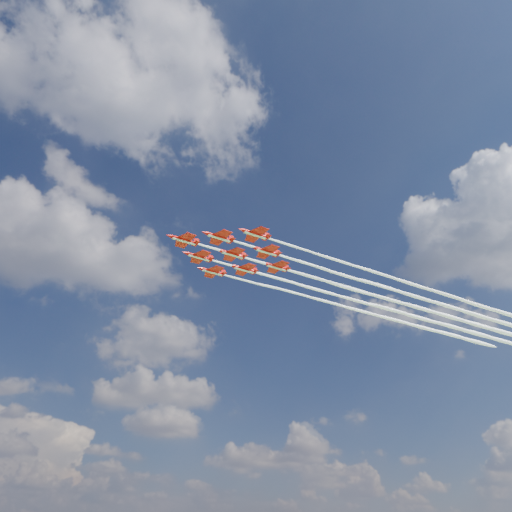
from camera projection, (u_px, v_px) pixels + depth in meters
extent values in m
cylinder|color=red|center=(184.00, 240.00, 159.76)|extent=(8.42, 2.76, 1.15)
cone|color=red|center=(169.00, 236.00, 157.41)|extent=(2.27, 1.53, 1.15)
cone|color=red|center=(198.00, 244.00, 161.97)|extent=(1.74, 1.33, 1.04)
ellipsoid|color=black|center=(178.00, 237.00, 159.05)|extent=(2.32, 1.36, 0.75)
cube|color=red|center=(185.00, 241.00, 159.97)|extent=(5.15, 10.07, 0.15)
cube|color=red|center=(196.00, 243.00, 161.64)|extent=(2.17, 3.97, 0.13)
cube|color=red|center=(197.00, 241.00, 162.19)|extent=(1.67, 0.47, 1.88)
cube|color=silver|center=(184.00, 241.00, 159.50)|extent=(7.86, 2.45, 0.13)
cylinder|color=red|center=(219.00, 237.00, 158.17)|extent=(8.42, 2.76, 1.15)
cone|color=red|center=(204.00, 233.00, 155.82)|extent=(2.27, 1.53, 1.15)
cone|color=red|center=(233.00, 241.00, 160.38)|extent=(1.74, 1.33, 1.04)
ellipsoid|color=black|center=(213.00, 234.00, 157.46)|extent=(2.32, 1.36, 0.75)
cube|color=red|center=(221.00, 238.00, 158.38)|extent=(5.15, 10.07, 0.15)
cube|color=red|center=(231.00, 241.00, 160.05)|extent=(2.17, 3.97, 0.13)
cube|color=red|center=(231.00, 238.00, 160.60)|extent=(1.67, 0.47, 1.88)
cube|color=silver|center=(219.00, 238.00, 157.92)|extent=(7.86, 2.45, 0.13)
cylinder|color=red|center=(199.00, 257.00, 169.33)|extent=(8.42, 2.76, 1.15)
cone|color=red|center=(185.00, 253.00, 166.98)|extent=(2.27, 1.53, 1.15)
cone|color=red|center=(212.00, 260.00, 171.53)|extent=(1.74, 1.33, 1.04)
ellipsoid|color=black|center=(193.00, 254.00, 168.62)|extent=(2.32, 1.36, 0.75)
cube|color=red|center=(200.00, 257.00, 169.54)|extent=(5.15, 10.07, 0.15)
cube|color=red|center=(210.00, 260.00, 171.21)|extent=(2.17, 3.97, 0.13)
cube|color=red|center=(211.00, 258.00, 171.76)|extent=(1.67, 0.47, 1.88)
cube|color=silver|center=(199.00, 258.00, 169.07)|extent=(7.86, 2.45, 0.13)
cylinder|color=red|center=(255.00, 234.00, 156.59)|extent=(8.42, 2.76, 1.15)
cone|color=red|center=(241.00, 229.00, 154.24)|extent=(2.27, 1.53, 1.15)
cone|color=red|center=(268.00, 238.00, 158.79)|extent=(1.74, 1.33, 1.04)
ellipsoid|color=black|center=(250.00, 231.00, 155.88)|extent=(2.32, 1.36, 0.75)
cube|color=red|center=(257.00, 235.00, 156.80)|extent=(5.15, 10.07, 0.15)
cube|color=red|center=(266.00, 238.00, 158.47)|extent=(2.17, 3.97, 0.13)
cube|color=red|center=(267.00, 235.00, 159.02)|extent=(1.67, 0.47, 1.88)
cube|color=silver|center=(255.00, 235.00, 156.33)|extent=(7.86, 2.45, 0.13)
cylinder|color=red|center=(232.00, 254.00, 167.74)|extent=(8.42, 2.76, 1.15)
cone|color=red|center=(219.00, 250.00, 165.39)|extent=(2.27, 1.53, 1.15)
cone|color=red|center=(245.00, 258.00, 169.95)|extent=(1.74, 1.33, 1.04)
ellipsoid|color=black|center=(227.00, 251.00, 167.03)|extent=(2.32, 1.36, 0.75)
cube|color=red|center=(234.00, 255.00, 167.95)|extent=(5.15, 10.07, 0.15)
cube|color=red|center=(243.00, 257.00, 169.62)|extent=(2.17, 3.97, 0.13)
cube|color=red|center=(244.00, 255.00, 170.17)|extent=(1.67, 0.47, 1.88)
cube|color=silver|center=(232.00, 255.00, 167.49)|extent=(7.86, 2.45, 0.13)
cylinder|color=red|center=(213.00, 272.00, 178.89)|extent=(8.42, 2.76, 1.15)
cone|color=red|center=(199.00, 268.00, 176.55)|extent=(2.27, 1.53, 1.15)
cone|color=red|center=(225.00, 275.00, 181.10)|extent=(1.74, 1.33, 1.04)
ellipsoid|color=black|center=(207.00, 269.00, 178.19)|extent=(2.32, 1.36, 0.75)
cube|color=red|center=(214.00, 272.00, 179.10)|extent=(5.15, 10.07, 0.15)
cube|color=red|center=(223.00, 274.00, 180.77)|extent=(2.17, 3.97, 0.13)
cube|color=red|center=(223.00, 272.00, 181.33)|extent=(1.67, 0.47, 1.88)
cube|color=silver|center=(212.00, 273.00, 178.64)|extent=(7.86, 2.45, 0.13)
cylinder|color=red|center=(267.00, 251.00, 166.15)|extent=(8.42, 2.76, 1.15)
cone|color=red|center=(253.00, 247.00, 163.81)|extent=(2.27, 1.53, 1.15)
cone|color=red|center=(279.00, 255.00, 168.36)|extent=(1.74, 1.33, 1.04)
ellipsoid|color=black|center=(261.00, 249.00, 165.45)|extent=(2.32, 1.36, 0.75)
cube|color=red|center=(268.00, 252.00, 166.36)|extent=(5.15, 10.07, 0.15)
cube|color=red|center=(277.00, 255.00, 168.03)|extent=(2.17, 3.97, 0.13)
cube|color=red|center=(277.00, 252.00, 168.59)|extent=(1.67, 0.47, 1.88)
cube|color=silver|center=(267.00, 253.00, 165.90)|extent=(7.86, 2.45, 0.13)
cylinder|color=red|center=(244.00, 269.00, 177.31)|extent=(8.42, 2.76, 1.15)
cone|color=red|center=(231.00, 266.00, 174.96)|extent=(2.27, 1.53, 1.15)
cone|color=red|center=(256.00, 272.00, 179.52)|extent=(1.74, 1.33, 1.04)
ellipsoid|color=black|center=(239.00, 267.00, 176.60)|extent=(2.32, 1.36, 0.75)
cube|color=red|center=(246.00, 270.00, 177.52)|extent=(5.15, 10.07, 0.15)
cube|color=red|center=(254.00, 272.00, 179.19)|extent=(2.17, 3.97, 0.13)
cube|color=red|center=(255.00, 270.00, 179.74)|extent=(1.67, 0.47, 1.88)
cube|color=silver|center=(244.00, 271.00, 177.05)|extent=(7.86, 2.45, 0.13)
cylinder|color=red|center=(277.00, 267.00, 175.72)|extent=(8.42, 2.76, 1.15)
cone|color=red|center=(264.00, 263.00, 173.37)|extent=(2.27, 1.53, 1.15)
cone|color=red|center=(288.00, 270.00, 177.93)|extent=(1.74, 1.33, 1.04)
ellipsoid|color=black|center=(272.00, 264.00, 175.01)|extent=(2.32, 1.36, 0.75)
cube|color=red|center=(278.00, 267.00, 175.93)|extent=(5.15, 10.07, 0.15)
cube|color=red|center=(286.00, 270.00, 177.60)|extent=(2.17, 3.97, 0.13)
cube|color=red|center=(287.00, 267.00, 178.15)|extent=(1.67, 0.47, 1.88)
cube|color=silver|center=(277.00, 268.00, 175.47)|extent=(7.86, 2.45, 0.13)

